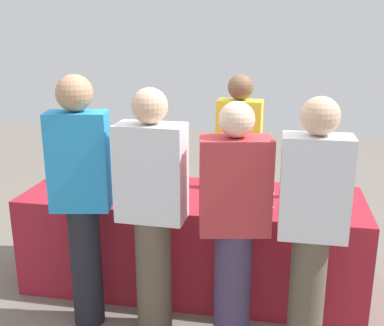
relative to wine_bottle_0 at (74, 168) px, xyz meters
The scene contains 18 objects.
ground_plane 1.35m from the wine_bottle_0, ahead, with size 12.00×12.00×0.00m, color slate.
tasting_table 1.14m from the wine_bottle_0, ahead, with size 2.59×0.84×0.77m, color maroon.
wine_bottle_0 is the anchor object (origin of this frame).
wine_bottle_1 0.34m from the wine_bottle_0, ahead, with size 0.07×0.07×0.29m.
wine_bottle_2 0.58m from the wine_bottle_0, ahead, with size 0.08×0.08×0.32m.
wine_bottle_3 1.09m from the wine_bottle_0, ahead, with size 0.07×0.07×0.33m.
wine_bottle_4 1.23m from the wine_bottle_0, ahead, with size 0.07×0.07×0.31m.
wine_bottle_5 1.79m from the wine_bottle_0, ahead, with size 0.07×0.07×0.30m.
wine_glass_0 0.35m from the wine_bottle_0, 40.93° to the right, with size 0.07×0.07×0.14m.
wine_glass_1 1.42m from the wine_bottle_0, ahead, with size 0.06×0.06×0.14m.
wine_glass_2 1.56m from the wine_bottle_0, 12.66° to the right, with size 0.07×0.07×0.12m.
wine_glass_3 1.64m from the wine_bottle_0, 10.48° to the right, with size 0.06×0.06×0.14m.
ice_bucket 0.20m from the wine_bottle_0, 26.00° to the right, with size 0.21×0.21×0.21m, color silver.
server_pouring 1.41m from the wine_bottle_0, 21.30° to the left, with size 0.39×0.23×1.63m.
guest_0 0.86m from the wine_bottle_0, 62.08° to the right, with size 0.41×0.28×1.73m.
guest_1 1.17m from the wine_bottle_0, 41.02° to the right, with size 0.43×0.25×1.66m.
guest_2 1.61m from the wine_bottle_0, 29.11° to the right, with size 0.46×0.31×1.59m.
guest_3 2.05m from the wine_bottle_0, 23.82° to the right, with size 0.40×0.22×1.64m.
Camera 1 is at (0.64, -3.31, 1.99)m, focal length 43.61 mm.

